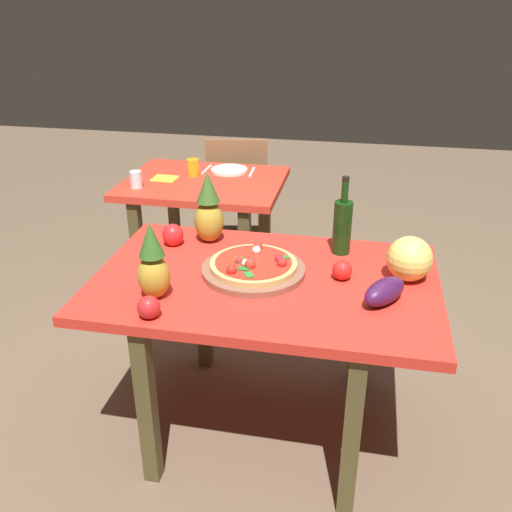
% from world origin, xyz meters
% --- Properties ---
extents(ground_plane, '(10.00, 10.00, 0.00)m').
position_xyz_m(ground_plane, '(0.00, 0.00, 0.00)').
color(ground_plane, brown).
extents(display_table, '(1.31, 0.84, 0.73)m').
position_xyz_m(display_table, '(0.00, 0.00, 0.64)').
color(display_table, brown).
rests_on(display_table, ground_plane).
extents(background_table, '(0.90, 0.72, 0.73)m').
position_xyz_m(background_table, '(-0.56, 1.10, 0.61)').
color(background_table, brown).
rests_on(background_table, ground_plane).
extents(dining_chair, '(0.47, 0.47, 0.85)m').
position_xyz_m(dining_chair, '(-0.50, 1.68, 0.48)').
color(dining_chair, brown).
rests_on(dining_chair, ground_plane).
extents(pizza_board, '(0.40, 0.40, 0.02)m').
position_xyz_m(pizza_board, '(-0.05, 0.03, 0.74)').
color(pizza_board, brown).
rests_on(pizza_board, display_table).
extents(pizza, '(0.34, 0.34, 0.06)m').
position_xyz_m(pizza, '(-0.05, 0.02, 0.77)').
color(pizza, tan).
rests_on(pizza, pizza_board).
extents(wine_bottle, '(0.08, 0.08, 0.33)m').
position_xyz_m(wine_bottle, '(0.27, 0.28, 0.85)').
color(wine_bottle, '#13350F').
rests_on(wine_bottle, display_table).
extents(pineapple_left, '(0.11, 0.11, 0.29)m').
position_xyz_m(pineapple_left, '(-0.36, -0.22, 0.86)').
color(pineapple_left, gold).
rests_on(pineapple_left, display_table).
extents(pineapple_right, '(0.13, 0.13, 0.31)m').
position_xyz_m(pineapple_right, '(-0.30, 0.29, 0.87)').
color(pineapple_right, '#AB932D').
rests_on(pineapple_right, display_table).
extents(melon, '(0.17, 0.17, 0.17)m').
position_xyz_m(melon, '(0.53, 0.09, 0.81)').
color(melon, '#E6D663').
rests_on(melon, display_table).
extents(bell_pepper, '(0.09, 0.09, 0.10)m').
position_xyz_m(bell_pepper, '(-0.44, 0.22, 0.77)').
color(bell_pepper, red).
rests_on(bell_pepper, display_table).
extents(eggplant, '(0.19, 0.21, 0.09)m').
position_xyz_m(eggplant, '(0.44, -0.10, 0.77)').
color(eggplant, '#401843').
rests_on(eggplant, display_table).
extents(tomato_at_corner, '(0.08, 0.08, 0.08)m').
position_xyz_m(tomato_at_corner, '(0.29, 0.04, 0.77)').
color(tomato_at_corner, red).
rests_on(tomato_at_corner, display_table).
extents(tomato_by_bottle, '(0.08, 0.08, 0.08)m').
position_xyz_m(tomato_by_bottle, '(-0.33, -0.36, 0.77)').
color(tomato_by_bottle, red).
rests_on(tomato_by_bottle, display_table).
extents(drinking_glass_juice, '(0.07, 0.07, 0.10)m').
position_xyz_m(drinking_glass_juice, '(-0.65, 1.17, 0.78)').
color(drinking_glass_juice, '#F0A419').
rests_on(drinking_glass_juice, background_table).
extents(drinking_glass_water, '(0.07, 0.07, 0.09)m').
position_xyz_m(drinking_glass_water, '(-0.89, 0.90, 0.77)').
color(drinking_glass_water, silver).
rests_on(drinking_glass_water, background_table).
extents(dinner_plate, '(0.22, 0.22, 0.02)m').
position_xyz_m(dinner_plate, '(-0.46, 1.29, 0.74)').
color(dinner_plate, white).
rests_on(dinner_plate, background_table).
extents(fork_utensil, '(0.02, 0.18, 0.01)m').
position_xyz_m(fork_utensil, '(-0.60, 1.29, 0.73)').
color(fork_utensil, silver).
rests_on(fork_utensil, background_table).
extents(knife_utensil, '(0.02, 0.18, 0.01)m').
position_xyz_m(knife_utensil, '(-0.32, 1.29, 0.73)').
color(knife_utensil, silver).
rests_on(knife_utensil, background_table).
extents(napkin_folded, '(0.14, 0.12, 0.01)m').
position_xyz_m(napkin_folded, '(-0.79, 1.07, 0.73)').
color(napkin_folded, yellow).
rests_on(napkin_folded, background_table).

